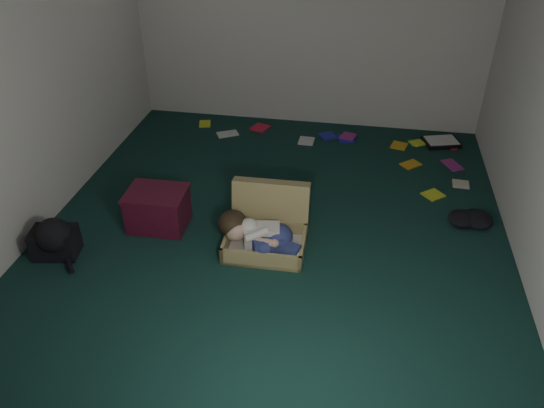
% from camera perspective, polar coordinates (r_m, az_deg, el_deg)
% --- Properties ---
extents(floor, '(4.50, 4.50, 0.00)m').
position_cam_1_polar(floor, '(4.68, 0.32, -2.56)').
color(floor, '#0F2C26').
rests_on(floor, ground).
extents(wall_back, '(4.50, 0.00, 4.50)m').
position_cam_1_polar(wall_back, '(6.18, 4.14, 19.87)').
color(wall_back, silver).
rests_on(wall_back, ground).
extents(wall_front, '(4.50, 0.00, 4.50)m').
position_cam_1_polar(wall_front, '(2.17, -9.86, -9.43)').
color(wall_front, silver).
rests_on(wall_front, ground).
extents(wall_left, '(0.00, 4.50, 4.50)m').
position_cam_1_polar(wall_left, '(4.79, -24.58, 12.86)').
color(wall_left, silver).
rests_on(wall_left, ground).
extents(suitcase, '(0.67, 0.65, 0.48)m').
position_cam_1_polar(suitcase, '(4.44, -0.48, -2.53)').
color(suitcase, tan).
rests_on(suitcase, floor).
extents(person, '(0.72, 0.34, 0.30)m').
position_cam_1_polar(person, '(4.29, -1.44, -3.32)').
color(person, silver).
rests_on(person, suitcase).
extents(maroon_bin, '(0.52, 0.41, 0.35)m').
position_cam_1_polar(maroon_bin, '(4.72, -12.17, -0.50)').
color(maroon_bin, '#490E21').
rests_on(maroon_bin, floor).
extents(backpack, '(0.49, 0.42, 0.26)m').
position_cam_1_polar(backpack, '(4.66, -22.33, -3.74)').
color(backpack, black).
rests_on(backpack, floor).
extents(clothing_pile, '(0.48, 0.42, 0.13)m').
position_cam_1_polar(clothing_pile, '(5.03, 20.57, -1.27)').
color(clothing_pile, black).
rests_on(clothing_pile, floor).
extents(paper_tray, '(0.44, 0.38, 0.05)m').
position_cam_1_polar(paper_tray, '(6.34, 17.73, 6.37)').
color(paper_tray, black).
rests_on(paper_tray, floor).
extents(book_scatter, '(3.11, 1.39, 0.02)m').
position_cam_1_polar(book_scatter, '(6.02, 9.13, 5.95)').
color(book_scatter, yellow).
rests_on(book_scatter, floor).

